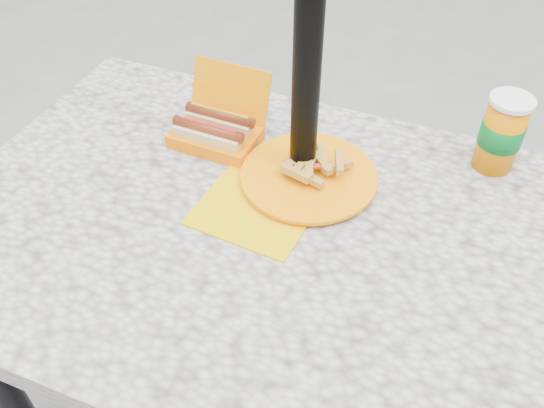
% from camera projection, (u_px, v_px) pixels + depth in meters
% --- Properties ---
extents(picnic_table, '(1.20, 0.80, 0.75)m').
position_uv_depth(picnic_table, '(272.00, 267.00, 1.09)').
color(picnic_table, beige).
rests_on(picnic_table, ground).
extents(hotdog_box, '(0.18, 0.16, 0.14)m').
position_uv_depth(hotdog_box, '(216.00, 130.00, 1.17)').
color(hotdog_box, '#FC8A00').
rests_on(hotdog_box, picnic_table).
extents(fries_plate, '(0.30, 0.34, 0.05)m').
position_uv_depth(fries_plate, '(304.00, 177.00, 1.09)').
color(fries_plate, '#E9B600').
rests_on(fries_plate, picnic_table).
extents(soda_cup, '(0.08, 0.08, 0.15)m').
position_uv_depth(soda_cup, '(502.00, 133.00, 1.09)').
color(soda_cup, orange).
rests_on(soda_cup, picnic_table).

